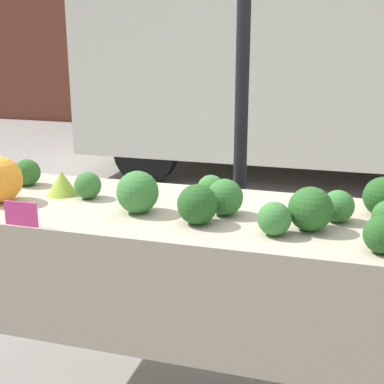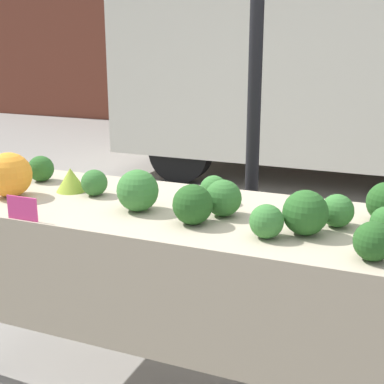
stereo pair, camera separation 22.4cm
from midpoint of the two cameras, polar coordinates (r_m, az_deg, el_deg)
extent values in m
plane|color=gray|center=(2.64, 2.58, -19.55)|extent=(40.00, 40.00, 0.00)
cylinder|color=black|center=(2.76, 9.14, 12.92)|extent=(0.07, 0.07, 2.79)
cube|color=silver|center=(6.36, 11.22, 13.32)|extent=(3.50, 2.10, 1.94)
cylinder|color=black|center=(5.94, -0.13, 4.37)|extent=(0.70, 0.22, 0.70)
cylinder|color=black|center=(7.52, 4.95, 6.74)|extent=(0.70, 0.22, 0.70)
cube|color=tan|center=(2.27, 2.83, -2.35)|extent=(1.99, 0.78, 0.03)
cube|color=tan|center=(2.03, -1.04, -12.08)|extent=(1.99, 0.01, 0.46)
cylinder|color=black|center=(3.09, -11.71, -5.83)|extent=(0.05, 0.05, 0.81)
sphere|color=orange|center=(2.54, -16.56, 1.75)|extent=(0.21, 0.21, 0.21)
cone|color=#93B238|center=(2.57, -10.40, 1.27)|extent=(0.14, 0.14, 0.11)
sphere|color=#23511E|center=(1.87, 22.10, -4.96)|extent=(0.13, 0.13, 0.13)
sphere|color=#285B23|center=(2.02, 15.13, -2.19)|extent=(0.17, 0.17, 0.17)
sphere|color=#387533|center=(2.36, 5.05, 0.26)|extent=(0.12, 0.12, 0.12)
sphere|color=#285B23|center=(2.79, -13.64, 2.41)|extent=(0.13, 0.13, 0.13)
sphere|color=#336B2D|center=(2.18, 6.29, -0.70)|extent=(0.15, 0.15, 0.15)
sphere|color=#387533|center=(1.96, 11.22, -3.15)|extent=(0.13, 0.13, 0.13)
sphere|color=#387533|center=(2.15, 18.15, -1.96)|extent=(0.13, 0.13, 0.13)
sphere|color=#23511E|center=(2.07, 3.16, -1.39)|extent=(0.16, 0.16, 0.16)
sphere|color=#336B2D|center=(2.48, -7.87, 0.96)|extent=(0.12, 0.12, 0.12)
sphere|color=#387533|center=(2.23, -2.98, 0.12)|extent=(0.18, 0.18, 0.18)
cube|color=#E53D84|center=(2.20, -14.92, -1.74)|extent=(0.14, 0.01, 0.10)
camera|label=1|loc=(0.11, -87.14, 0.81)|focal=50.00mm
camera|label=2|loc=(0.11, 92.86, -0.81)|focal=50.00mm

